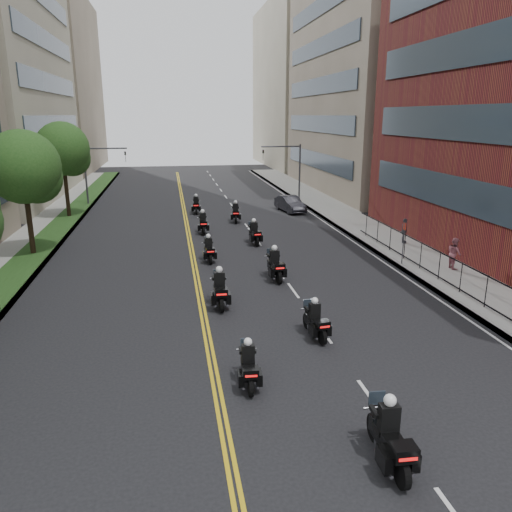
% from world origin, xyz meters
% --- Properties ---
extents(sidewalk_right, '(4.00, 90.00, 0.15)m').
position_xyz_m(sidewalk_right, '(12.00, 25.00, 0.07)').
color(sidewalk_right, gray).
rests_on(sidewalk_right, ground).
extents(sidewalk_left, '(4.00, 90.00, 0.15)m').
position_xyz_m(sidewalk_left, '(-12.00, 25.00, 0.07)').
color(sidewalk_left, gray).
rests_on(sidewalk_left, ground).
extents(grass_strip, '(2.00, 90.00, 0.04)m').
position_xyz_m(grass_strip, '(-11.20, 25.00, 0.17)').
color(grass_strip, '#1F3E16').
rests_on(grass_strip, sidewalk_left).
extents(building_right_tan, '(15.11, 28.00, 30.00)m').
position_xyz_m(building_right_tan, '(21.48, 48.00, 15.00)').
color(building_right_tan, '#776A57').
rests_on(building_right_tan, ground).
extents(building_right_far, '(15.00, 28.00, 26.00)m').
position_xyz_m(building_right_far, '(21.50, 78.00, 13.00)').
color(building_right_far, gray).
rests_on(building_right_far, ground).
extents(building_left_far, '(16.00, 28.00, 26.00)m').
position_xyz_m(building_left_far, '(-22.00, 78.00, 13.00)').
color(building_left_far, '#776A57').
rests_on(building_left_far, ground).
extents(iron_fence, '(0.05, 28.00, 1.50)m').
position_xyz_m(iron_fence, '(11.00, 12.00, 0.90)').
color(iron_fence, black).
rests_on(iron_fence, sidewalk_right).
extents(traffic_signal_right, '(4.09, 0.20, 5.60)m').
position_xyz_m(traffic_signal_right, '(9.54, 42.00, 3.70)').
color(traffic_signal_right, '#3F3F44').
rests_on(traffic_signal_right, ground).
extents(traffic_signal_left, '(4.09, 0.20, 5.60)m').
position_xyz_m(traffic_signal_left, '(-9.54, 42.00, 3.70)').
color(traffic_signal_left, '#3F3F44').
rests_on(traffic_signal_left, ground).
extents(motorcycle_1, '(0.59, 2.54, 1.87)m').
position_xyz_m(motorcycle_1, '(2.43, 2.08, 0.74)').
color(motorcycle_1, black).
rests_on(motorcycle_1, ground).
extents(motorcycle_2, '(0.54, 2.15, 1.59)m').
position_xyz_m(motorcycle_2, '(-0.41, 6.47, 0.63)').
color(motorcycle_2, black).
rests_on(motorcycle_2, ground).
extents(motorcycle_3, '(0.63, 2.18, 1.61)m').
position_xyz_m(motorcycle_3, '(2.74, 9.59, 0.64)').
color(motorcycle_3, black).
rests_on(motorcycle_3, ground).
extents(motorcycle_4, '(0.58, 2.52, 1.86)m').
position_xyz_m(motorcycle_4, '(-0.61, 13.55, 0.73)').
color(motorcycle_4, black).
rests_on(motorcycle_4, ground).
extents(motorcycle_5, '(0.60, 2.50, 1.84)m').
position_xyz_m(motorcycle_5, '(2.66, 16.89, 0.73)').
color(motorcycle_5, black).
rests_on(motorcycle_5, ground).
extents(motorcycle_6, '(0.52, 2.24, 1.65)m').
position_xyz_m(motorcycle_6, '(-0.52, 20.93, 0.65)').
color(motorcycle_6, black).
rests_on(motorcycle_6, ground).
extents(motorcycle_7, '(0.60, 2.35, 1.74)m').
position_xyz_m(motorcycle_7, '(2.85, 24.56, 0.69)').
color(motorcycle_7, black).
rests_on(motorcycle_7, ground).
extents(motorcycle_8, '(0.55, 2.39, 1.77)m').
position_xyz_m(motorcycle_8, '(-0.35, 28.40, 0.70)').
color(motorcycle_8, black).
rests_on(motorcycle_8, ground).
extents(motorcycle_9, '(0.68, 2.37, 1.75)m').
position_xyz_m(motorcycle_9, '(2.56, 32.00, 0.69)').
color(motorcycle_9, black).
rests_on(motorcycle_9, ground).
extents(motorcycle_10, '(0.60, 2.34, 1.73)m').
position_xyz_m(motorcycle_10, '(-0.41, 36.26, 0.68)').
color(motorcycle_10, black).
rests_on(motorcycle_10, ground).
extents(parked_sedan, '(2.18, 4.46, 1.41)m').
position_xyz_m(parked_sedan, '(8.00, 35.62, 0.70)').
color(parked_sedan, black).
rests_on(parked_sedan, ground).
extents(pedestrian_b, '(0.71, 0.89, 1.75)m').
position_xyz_m(pedestrian_b, '(12.82, 16.66, 1.03)').
color(pedestrian_b, '#9B545F').
rests_on(pedestrian_b, sidewalk_right).
extents(pedestrian_c, '(0.83, 1.05, 1.66)m').
position_xyz_m(pedestrian_c, '(12.69, 22.56, 0.98)').
color(pedestrian_c, '#404148').
rests_on(pedestrian_c, sidewalk_right).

